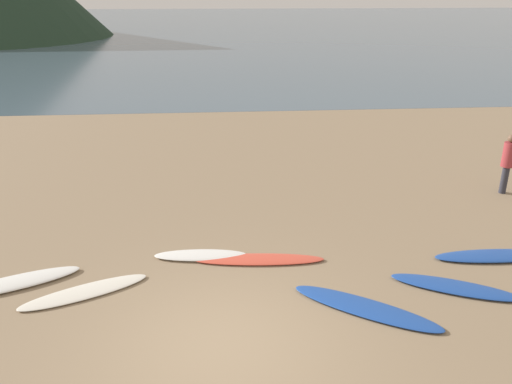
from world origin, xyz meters
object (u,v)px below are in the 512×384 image
object	(u,v)px
surfboard_1	(12,283)
surfboard_7	(495,256)
surfboard_4	(258,259)
surfboard_2	(85,292)
person_0	(508,159)
surfboard_5	(366,308)
surfboard_3	(201,255)
surfboard_6	(455,287)

from	to	relation	value
surfboard_1	surfboard_7	distance (m)	9.56
surfboard_1	surfboard_4	distance (m)	4.70
surfboard_2	person_0	xyz separation A→B (m)	(10.14, 4.11, 0.92)
surfboard_2	surfboard_5	xyz separation A→B (m)	(4.98, -0.91, 0.01)
surfboard_2	surfboard_3	xyz separation A→B (m)	(2.09, 1.19, 0.01)
surfboard_4	person_0	size ratio (longest dim) A/B	1.65
surfboard_6	person_0	world-z (taller)	person_0
surfboard_2	surfboard_6	bearing A→B (deg)	-28.35
surfboard_3	surfboard_2	bearing A→B (deg)	-147.07
surfboard_6	surfboard_7	xyz separation A→B (m)	(1.35, 1.08, 0.00)
surfboard_2	surfboard_4	xyz separation A→B (m)	(3.26, 0.94, 0.00)
surfboard_1	surfboard_6	xyz separation A→B (m)	(8.21, -0.78, -0.01)
surfboard_2	surfboard_3	size ratio (longest dim) A/B	1.21
surfboard_5	surfboard_7	size ratio (longest dim) A/B	1.05
surfboard_7	surfboard_3	bearing A→B (deg)	176.38
surfboard_1	surfboard_4	bearing A→B (deg)	-16.32
surfboard_3	surfboard_7	bearing A→B (deg)	-1.65
surfboard_4	surfboard_2	bearing A→B (deg)	-159.90
surfboard_3	surfboard_5	size ratio (longest dim) A/B	0.71
surfboard_5	surfboard_4	bearing A→B (deg)	167.18
surfboard_2	surfboard_4	bearing A→B (deg)	-8.95
surfboard_5	surfboard_6	distance (m)	1.89
surfboard_1	surfboard_5	world-z (taller)	surfboard_1
surfboard_3	surfboard_5	bearing A→B (deg)	-32.84
surfboard_3	surfboard_7	xyz separation A→B (m)	(6.06, -0.51, 0.00)
surfboard_6	surfboard_7	distance (m)	1.72
surfboard_2	surfboard_3	distance (m)	2.40
surfboard_3	surfboard_5	xyz separation A→B (m)	(2.89, -2.10, -0.01)
surfboard_2	surfboard_3	bearing A→B (deg)	4.74
surfboard_4	surfboard_5	distance (m)	2.52
surfboard_4	person_0	xyz separation A→B (m)	(6.88, 3.17, 0.92)
surfboard_5	person_0	size ratio (longest dim) A/B	1.65
surfboard_3	surfboard_6	distance (m)	4.98
surfboard_3	person_0	xyz separation A→B (m)	(8.05, 2.92, 0.91)
surfboard_1	surfboard_7	bearing A→B (deg)	-21.35
surfboard_4	surfboard_6	size ratio (longest dim) A/B	1.16
surfboard_1	surfboard_6	bearing A→B (deg)	-28.56
surfboard_3	surfboard_7	world-z (taller)	surfboard_7
surfboard_4	surfboard_5	world-z (taller)	surfboard_5
surfboard_4	surfboard_5	xyz separation A→B (m)	(1.71, -1.85, 0.00)
surfboard_1	surfboard_3	bearing A→B (deg)	-10.05
surfboard_2	surfboard_5	world-z (taller)	surfboard_5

